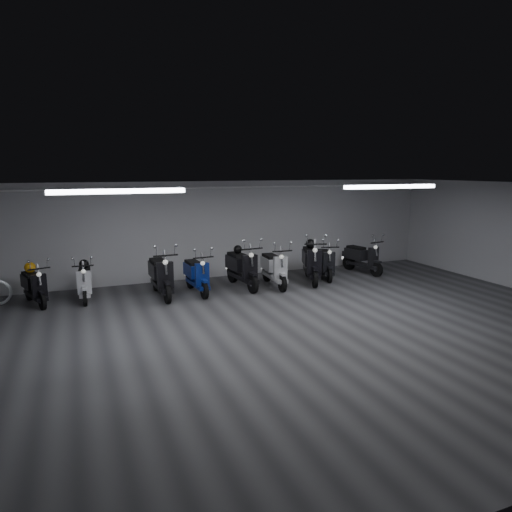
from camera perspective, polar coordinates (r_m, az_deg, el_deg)
name	(u,v)px	position (r m, az deg, el deg)	size (l,w,h in m)	color
floor	(290,332)	(9.06, 4.29, -9.48)	(14.00, 10.00, 0.01)	#373639
ceiling	(292,187)	(8.50, 4.56, 8.58)	(14.00, 10.00, 0.01)	gray
back_wall	(215,230)	(13.28, -5.14, 3.29)	(14.00, 0.01, 2.80)	#B0B0B2
fluor_strip_left	(118,191)	(8.66, -16.86, 7.76)	(2.40, 0.18, 0.08)	white
fluor_strip_right	(391,187)	(10.96, 16.52, 8.33)	(2.40, 0.18, 0.08)	white
conduit	(215,188)	(13.10, -5.12, 8.54)	(0.05, 0.05, 13.60)	white
scooter_1	(34,280)	(11.79, -26.06, -2.75)	(0.53, 1.59, 1.18)	black
scooter_2	(84,276)	(11.73, -20.69, -2.40)	(0.53, 1.59, 1.18)	#BCBDC1
scooter_3	(161,269)	(11.48, -11.85, -1.56)	(0.64, 1.92, 1.43)	black
scooter_4	(196,269)	(11.66, -7.46, -1.61)	(0.57, 1.72, 1.28)	navy
scooter_5	(242,261)	(12.11, -1.77, -0.69)	(0.64, 1.92, 1.43)	black
scooter_6	(274,262)	(12.25, 2.30, -0.81)	(0.60, 1.79, 1.33)	#BABBBF
scooter_7	(312,256)	(12.83, 6.98, -0.03)	(0.66, 1.97, 1.46)	black
scooter_8	(326,257)	(13.34, 8.76, -0.14)	(0.56, 1.68, 1.25)	black
scooter_9	(363,253)	(14.20, 13.23, 0.41)	(0.57, 1.71, 1.27)	black
helmet_0	(30,268)	(11.94, -26.45, -1.30)	(0.26, 0.26, 0.26)	orange
helmet_1	(238,249)	(12.30, -2.30, 0.84)	(0.23, 0.23, 0.23)	black
helmet_2	(84,264)	(11.89, -20.75, -0.96)	(0.23, 0.23, 0.23)	black
helmet_3	(310,244)	(13.05, 6.83, 1.53)	(0.27, 0.27, 0.27)	black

